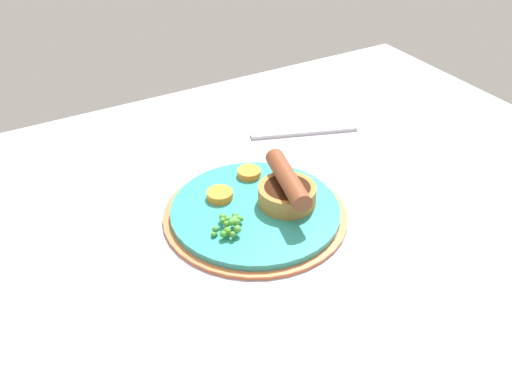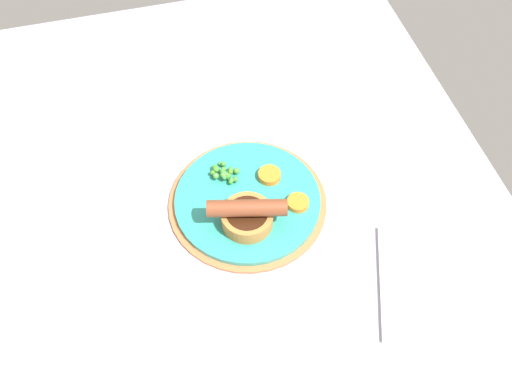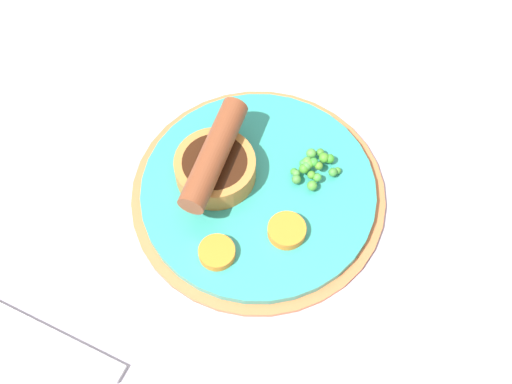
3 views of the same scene
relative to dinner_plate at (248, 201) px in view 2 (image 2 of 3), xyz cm
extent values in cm
cube|color=#9E99AD|center=(-2.00, -0.77, -2.07)|extent=(110.00, 80.00, 3.00)
cylinder|color=#CC6B3D|center=(0.00, 0.00, -0.32)|extent=(24.69, 24.69, 0.50)
cylinder|color=teal|center=(0.00, 0.00, 0.13)|extent=(22.72, 22.72, 1.40)
cylinder|color=#AD7538|center=(-4.25, 1.11, 2.13)|extent=(7.77, 7.77, 2.60)
cylinder|color=#33190C|center=(-4.25, 1.11, 3.28)|extent=(6.21, 6.21, 0.30)
cylinder|color=brown|center=(-4.25, 1.11, 4.70)|extent=(5.19, 11.94, 2.54)
sphere|color=#4E8829|center=(5.56, 2.50, 2.01)|extent=(0.81, 0.81, 0.81)
sphere|color=#3E8735|center=(6.98, 2.22, 1.53)|extent=(0.85, 0.85, 0.85)
sphere|color=#4D983C|center=(4.76, 3.91, 1.85)|extent=(0.98, 0.98, 0.98)
sphere|color=green|center=(5.49, 1.33, 1.72)|extent=(0.79, 0.79, 0.79)
sphere|color=#428339|center=(3.56, 1.08, 1.53)|extent=(0.92, 0.92, 0.92)
sphere|color=#489529|center=(6.02, 3.58, 1.82)|extent=(1.00, 1.00, 1.00)
sphere|color=green|center=(5.54, 1.36, 1.74)|extent=(0.82, 0.82, 0.82)
sphere|color=#3E8E29|center=(4.17, 2.08, 1.95)|extent=(0.97, 0.97, 0.97)
sphere|color=#3E8439|center=(4.44, 2.35, 2.07)|extent=(0.94, 0.94, 0.94)
sphere|color=#488A3C|center=(3.48, 1.70, 1.58)|extent=(0.77, 0.77, 0.77)
sphere|color=#40832C|center=(5.64, 4.27, 1.60)|extent=(0.81, 0.81, 0.81)
sphere|color=#36912B|center=(3.25, 1.90, 1.51)|extent=(0.71, 0.71, 0.71)
sphere|color=green|center=(4.09, 2.70, 1.90)|extent=(0.80, 0.80, 0.80)
sphere|color=green|center=(5.06, 2.75, 2.20)|extent=(0.87, 0.87, 0.87)
sphere|color=green|center=(6.60, 3.66, 1.61)|extent=(0.93, 0.93, 0.93)
sphere|color=#478E28|center=(4.95, 1.53, 1.83)|extent=(0.81, 0.81, 0.81)
sphere|color=#478F32|center=(5.09, 0.51, 1.56)|extent=(0.99, 0.99, 0.99)
sphere|color=#419629|center=(4.66, 2.57, 2.14)|extent=(0.89, 0.89, 0.89)
sphere|color=#4B9036|center=(4.45, 2.79, 2.10)|extent=(0.97, 0.97, 0.97)
sphere|color=#428E33|center=(7.44, 2.64, 1.18)|extent=(0.70, 0.70, 0.70)
cylinder|color=orange|center=(-3.05, -7.19, 1.31)|extent=(3.74, 3.74, 0.96)
cylinder|color=orange|center=(3.09, -4.36, 1.36)|extent=(4.14, 4.14, 1.05)
cube|color=silver|center=(-18.27, -15.63, -0.27)|extent=(17.48, 7.61, 0.60)
camera|label=1|loc=(29.92, 52.76, 46.42)|focal=40.00mm
camera|label=2|loc=(-48.83, 11.42, 73.35)|focal=40.00mm
camera|label=3|loc=(3.22, -33.02, 60.58)|focal=50.00mm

